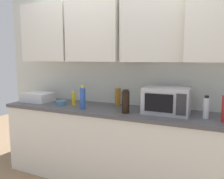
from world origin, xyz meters
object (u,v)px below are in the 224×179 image
Objects in this scene: microwave at (167,100)px; bottle_blue_cleaner at (83,98)px; bottle_amber_vinegar at (118,96)px; bottle_clear_tall at (206,108)px; bowl_ceramic_small at (61,103)px; bottle_yellow_mustard at (74,98)px; dish_rack at (38,97)px; bottle_soy_dark at (126,102)px.

microwave reaches higher than bottle_blue_cleaner.
bottle_blue_cleaner is (-0.29, -0.37, 0.02)m from bottle_amber_vinegar.
bowl_ceramic_small is at bearing -179.31° from bottle_clear_tall.
bottle_yellow_mustard is 0.82× the size of bottle_clear_tall.
microwave reaches higher than bowl_ceramic_small.
bottle_blue_cleaner is 0.25m from bottle_yellow_mustard.
bottle_amber_vinegar is (1.10, 0.22, 0.05)m from dish_rack.
bottle_clear_tall is at bearing -0.95° from dish_rack.
bottle_blue_cleaner is (0.81, -0.15, 0.07)m from dish_rack.
bottle_blue_cleaner reaches higher than bottle_soy_dark.
bottle_clear_tall is at bearing 4.74° from bottle_blue_cleaner.
bottle_amber_vinegar reaches higher than bottle_yellow_mustard.
bottle_yellow_mustard is 1.32× the size of bowl_ceramic_small.
bottle_soy_dark is (0.25, -0.37, 0.01)m from bottle_amber_vinegar.
bottle_clear_tall is 1.61× the size of bowl_ceramic_small.
bowl_ceramic_small is at bearing -7.47° from dish_rack.
bottle_blue_cleaner is 1.95× the size of bowl_ceramic_small.
bottle_soy_dark is 0.54m from bottle_blue_cleaner.
bottle_soy_dark is 0.81m from bottle_clear_tall.
bottle_amber_vinegar is at bearing 25.35° from bottle_yellow_mustard.
microwave is at bearing 1.19° from dish_rack.
microwave is 1.88× the size of bottle_soy_dark.
bottle_yellow_mustard is (-0.50, -0.24, -0.02)m from bottle_amber_vinegar.
microwave is 0.41m from bottle_clear_tall.
bottle_blue_cleaner is 1.48× the size of bottle_yellow_mustard.
microwave is 2.58× the size of bottle_yellow_mustard.
microwave reaches higher than bottle_yellow_mustard.
bottle_blue_cleaner reaches higher than dish_rack.
bottle_amber_vinegar is 1.65× the size of bowl_ceramic_small.
bottle_yellow_mustard reaches higher than dish_rack.
dish_rack is at bearing -178.81° from microwave.
bottle_soy_dark is 0.93× the size of bottle_blue_cleaner.
bottle_yellow_mustard is at bearing -154.65° from bottle_amber_vinegar.
dish_rack is 1.12m from bottle_amber_vinegar.
microwave is 1.16m from bottle_yellow_mustard.
bottle_soy_dark is at bearing -6.14° from dish_rack.
bowl_ceramic_small is (-0.38, 0.09, -0.10)m from bottle_blue_cleaner.
dish_rack is 0.43m from bowl_ceramic_small.
bottle_soy_dark is 1.12× the size of bottle_clear_tall.
bottle_yellow_mustard is at bearing 179.21° from bottle_clear_tall.
bowl_ceramic_small is at bearing 174.48° from bottle_soy_dark.
microwave reaches higher than bottle_soy_dark.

